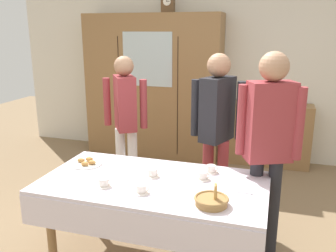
# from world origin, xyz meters

# --- Properties ---
(ground_plane) EXTENTS (12.00, 12.00, 0.00)m
(ground_plane) POSITION_xyz_m (0.00, 0.00, 0.00)
(ground_plane) COLOR #846B4C
(ground_plane) RESTS_ON ground
(back_wall) EXTENTS (6.40, 0.10, 2.70)m
(back_wall) POSITION_xyz_m (0.00, 2.65, 1.35)
(back_wall) COLOR silver
(back_wall) RESTS_ON ground
(dining_table) EXTENTS (1.79, 0.95, 0.72)m
(dining_table) POSITION_xyz_m (0.00, -0.24, 0.63)
(dining_table) COLOR olive
(dining_table) RESTS_ON ground
(wall_cabinet) EXTENTS (2.04, 0.46, 2.11)m
(wall_cabinet) POSITION_xyz_m (-0.90, 2.35, 1.06)
(wall_cabinet) COLOR olive
(wall_cabinet) RESTS_ON ground
(mantel_clock) EXTENTS (0.18, 0.11, 0.24)m
(mantel_clock) POSITION_xyz_m (-0.66, 2.35, 2.23)
(mantel_clock) COLOR brown
(mantel_clock) RESTS_ON wall_cabinet
(bookshelf_low) EXTENTS (1.12, 0.35, 0.89)m
(bookshelf_low) POSITION_xyz_m (0.83, 2.41, 0.44)
(bookshelf_low) COLOR olive
(bookshelf_low) RESTS_ON ground
(book_stack) EXTENTS (0.18, 0.19, 0.11)m
(book_stack) POSITION_xyz_m (0.83, 2.41, 0.94)
(book_stack) COLOR #664C7A
(book_stack) RESTS_ON bookshelf_low
(tea_cup_far_left) EXTENTS (0.13, 0.13, 0.06)m
(tea_cup_far_left) POSITION_xyz_m (-0.01, -0.43, 0.75)
(tea_cup_far_left) COLOR white
(tea_cup_far_left) RESTS_ON dining_table
(tea_cup_front_edge) EXTENTS (0.13, 0.13, 0.06)m
(tea_cup_front_edge) POSITION_xyz_m (-0.03, -0.12, 0.75)
(tea_cup_front_edge) COLOR white
(tea_cup_front_edge) RESTS_ON dining_table
(tea_cup_mid_right) EXTENTS (0.13, 0.13, 0.06)m
(tea_cup_mid_right) POSITION_xyz_m (-0.33, -0.41, 0.75)
(tea_cup_mid_right) COLOR white
(tea_cup_mid_right) RESTS_ON dining_table
(tea_cup_near_left) EXTENTS (0.13, 0.13, 0.06)m
(tea_cup_near_left) POSITION_xyz_m (0.41, 0.11, 0.75)
(tea_cup_near_left) COLOR white
(tea_cup_near_left) RESTS_ON dining_table
(tea_cup_near_right) EXTENTS (0.13, 0.13, 0.06)m
(tea_cup_near_right) POSITION_xyz_m (0.37, -0.06, 0.75)
(tea_cup_near_right) COLOR white
(tea_cup_near_right) RESTS_ON dining_table
(bread_basket) EXTENTS (0.24, 0.24, 0.16)m
(bread_basket) POSITION_xyz_m (0.52, -0.47, 0.76)
(bread_basket) COLOR #9E7542
(bread_basket) RESTS_ON dining_table
(pastry_plate) EXTENTS (0.28, 0.28, 0.05)m
(pastry_plate) POSITION_xyz_m (-0.69, -0.04, 0.74)
(pastry_plate) COLOR white
(pastry_plate) RESTS_ON dining_table
(spoon_mid_right) EXTENTS (0.12, 0.02, 0.01)m
(spoon_mid_right) POSITION_xyz_m (-0.41, 0.11, 0.72)
(spoon_mid_right) COLOR silver
(spoon_mid_right) RESTS_ON dining_table
(spoon_back_edge) EXTENTS (0.12, 0.02, 0.01)m
(spoon_back_edge) POSITION_xyz_m (0.74, -0.22, 0.72)
(spoon_back_edge) COLOR silver
(spoon_back_edge) RESTS_ON dining_table
(person_behind_table_left) EXTENTS (0.52, 0.41, 1.61)m
(person_behind_table_left) POSITION_xyz_m (-0.72, 0.90, 0.98)
(person_behind_table_left) COLOR silver
(person_behind_table_left) RESTS_ON ground
(person_behind_table_right) EXTENTS (0.52, 0.41, 1.68)m
(person_behind_table_right) POSITION_xyz_m (0.35, 0.69, 1.02)
(person_behind_table_right) COLOR #933338
(person_behind_table_right) RESTS_ON ground
(person_by_cabinet) EXTENTS (0.52, 0.33, 1.73)m
(person_by_cabinet) POSITION_xyz_m (0.85, 0.18, 1.06)
(person_by_cabinet) COLOR #232328
(person_by_cabinet) RESTS_ON ground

